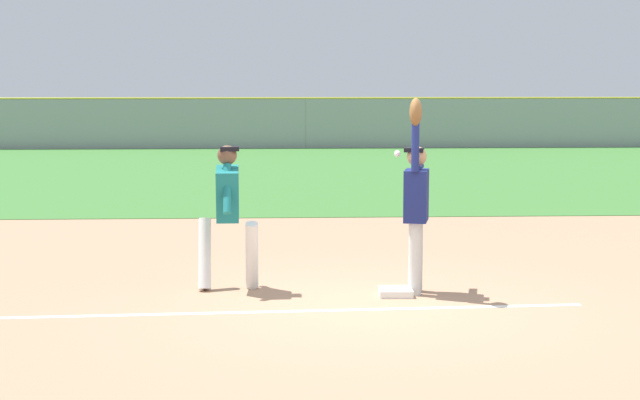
{
  "coord_description": "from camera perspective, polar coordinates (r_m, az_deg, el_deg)",
  "views": [
    {
      "loc": [
        -1.17,
        -10.77,
        2.5
      ],
      "look_at": [
        -0.61,
        1.1,
        1.05
      ],
      "focal_mm": 56.25,
      "sensor_mm": 36.0,
      "label": 1
    }
  ],
  "objects": [
    {
      "name": "ground_plane",
      "position": [
        11.12,
        3.43,
        -6.05
      ],
      "size": [
        76.87,
        76.87,
        0.0
      ],
      "primitive_type": "plane",
      "color": "tan"
    },
    {
      "name": "outfield_grass",
      "position": [
        26.86,
        -0.19,
        1.64
      ],
      "size": [
        51.07,
        17.83,
        0.01
      ],
      "primitive_type": "cube",
      "color": "#3D7533",
      "rests_on": "ground_plane"
    },
    {
      "name": "chalk_foul_line",
      "position": [
        11.02,
        -16.31,
        -6.42
      ],
      "size": [
        11.99,
        0.73,
        0.01
      ],
      "primitive_type": "cube",
      "rotation": [
        0.0,
        0.0,
        0.05
      ],
      "color": "white",
      "rests_on": "ground_plane"
    },
    {
      "name": "first_base",
      "position": [
        11.67,
        4.33,
        -5.24
      ],
      "size": [
        0.4,
        0.4,
        0.08
      ],
      "primitive_type": "cube",
      "rotation": [
        0.0,
        0.0,
        -0.04
      ],
      "color": "white",
      "rests_on": "ground_plane"
    },
    {
      "name": "fielder",
      "position": [
        11.62,
        5.49,
        0.1
      ],
      "size": [
        0.35,
        0.89,
        2.28
      ],
      "rotation": [
        0.0,
        0.0,
        2.92
      ],
      "color": "silver",
      "rests_on": "ground_plane"
    },
    {
      "name": "runner",
      "position": [
        11.83,
        -5.27,
        -0.38
      ],
      "size": [
        0.72,
        0.84,
        1.72
      ],
      "rotation": [
        0.0,
        0.0,
        0.02
      ],
      "color": "white",
      "rests_on": "ground_plane"
    },
    {
      "name": "baseball",
      "position": [
        11.61,
        4.42,
        2.65
      ],
      "size": [
        0.07,
        0.07,
        0.07
      ],
      "primitive_type": "sphere",
      "color": "white"
    },
    {
      "name": "outfield_fence",
      "position": [
        35.69,
        -0.82,
        4.41
      ],
      "size": [
        51.15,
        0.08,
        1.81
      ],
      "color": "#93999E",
      "rests_on": "ground_plane"
    },
    {
      "name": "parked_car_green",
      "position": [
        40.07,
        -16.59,
        4.07
      ],
      "size": [
        4.42,
        2.15,
        1.25
      ],
      "rotation": [
        0.0,
        0.0,
        0.01
      ],
      "color": "#1E6B33",
      "rests_on": "ground_plane"
    },
    {
      "name": "parked_car_black",
      "position": [
        39.0,
        -7.58,
        4.23
      ],
      "size": [
        4.42,
        2.15,
        1.25
      ],
      "rotation": [
        0.0,
        0.0,
        -0.01
      ],
      "color": "black",
      "rests_on": "ground_plane"
    },
    {
      "name": "parked_car_blue",
      "position": [
        39.73,
        1.37,
        4.33
      ],
      "size": [
        4.41,
        2.14,
        1.25
      ],
      "rotation": [
        0.0,
        0.0,
        0.01
      ],
      "color": "#23389E",
      "rests_on": "ground_plane"
    },
    {
      "name": "parked_car_silver",
      "position": [
        40.78,
        10.27,
        4.29
      ],
      "size": [
        4.46,
        2.23,
        1.25
      ],
      "rotation": [
        0.0,
        0.0,
        0.03
      ],
      "color": "#B7B7BC",
      "rests_on": "ground_plane"
    }
  ]
}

